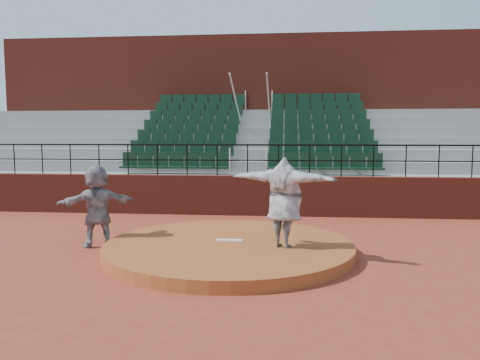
# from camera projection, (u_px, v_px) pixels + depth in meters

# --- Properties ---
(ground) EXTENTS (90.00, 90.00, 0.00)m
(ground) POSITION_uv_depth(u_px,v_px,m) (229.00, 253.00, 10.40)
(ground) COLOR #953621
(ground) RESTS_ON ground
(pitchers_mound) EXTENTS (5.50, 5.50, 0.25)m
(pitchers_mound) POSITION_uv_depth(u_px,v_px,m) (229.00, 248.00, 10.38)
(pitchers_mound) COLOR #A15024
(pitchers_mound) RESTS_ON ground
(pitching_rubber) EXTENTS (0.60, 0.15, 0.03)m
(pitching_rubber) POSITION_uv_depth(u_px,v_px,m) (230.00, 240.00, 10.52)
(pitching_rubber) COLOR white
(pitching_rubber) RESTS_ON pitchers_mound
(boundary_wall) EXTENTS (24.00, 0.30, 1.30)m
(boundary_wall) POSITION_uv_depth(u_px,v_px,m) (248.00, 195.00, 15.28)
(boundary_wall) COLOR maroon
(boundary_wall) RESTS_ON ground
(wall_railing) EXTENTS (24.04, 0.05, 1.03)m
(wall_railing) POSITION_uv_depth(u_px,v_px,m) (248.00, 153.00, 15.15)
(wall_railing) COLOR black
(wall_railing) RESTS_ON boundary_wall
(seating_deck) EXTENTS (24.00, 5.97, 4.63)m
(seating_deck) POSITION_uv_depth(u_px,v_px,m) (255.00, 164.00, 18.81)
(seating_deck) COLOR gray
(seating_deck) RESTS_ON ground
(press_box_facade) EXTENTS (24.00, 3.00, 7.10)m
(press_box_facade) POSITION_uv_depth(u_px,v_px,m) (261.00, 115.00, 22.53)
(press_box_facade) COLOR maroon
(press_box_facade) RESTS_ON ground
(pitcher) EXTENTS (2.42, 1.45, 1.91)m
(pitcher) POSITION_uv_depth(u_px,v_px,m) (284.00, 202.00, 9.89)
(pitcher) COLOR black
(pitcher) RESTS_ON pitchers_mound
(fielder) EXTENTS (1.84, 1.39, 1.94)m
(fielder) POSITION_uv_depth(u_px,v_px,m) (97.00, 206.00, 11.00)
(fielder) COLOR black
(fielder) RESTS_ON ground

